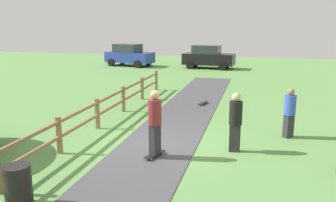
{
  "coord_description": "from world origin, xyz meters",
  "views": [
    {
      "loc": [
        2.84,
        -10.01,
        3.75
      ],
      "look_at": [
        -0.16,
        1.98,
        1.0
      ],
      "focal_mm": 37.83,
      "sensor_mm": 36.0,
      "label": 1
    }
  ],
  "objects_px": {
    "bystander_blue": "(290,111)",
    "bystander_black": "(235,119)",
    "skateboard_loose": "(203,103)",
    "skater_riding": "(155,120)",
    "parked_car_black": "(208,57)",
    "trash_bin": "(18,186)",
    "parked_car_blue": "(129,55)"
  },
  "relations": [
    {
      "from": "skateboard_loose",
      "to": "bystander_black",
      "type": "relative_size",
      "value": 0.46
    },
    {
      "from": "trash_bin",
      "to": "parked_car_blue",
      "type": "height_order",
      "value": "parked_car_blue"
    },
    {
      "from": "skater_riding",
      "to": "parked_car_black",
      "type": "relative_size",
      "value": 0.44
    },
    {
      "from": "skateboard_loose",
      "to": "bystander_blue",
      "type": "distance_m",
      "value": 5.38
    },
    {
      "from": "bystander_blue",
      "to": "bystander_black",
      "type": "height_order",
      "value": "bystander_black"
    },
    {
      "from": "parked_car_blue",
      "to": "parked_car_black",
      "type": "bearing_deg",
      "value": -0.06
    },
    {
      "from": "skater_riding",
      "to": "parked_car_blue",
      "type": "bearing_deg",
      "value": 112.06
    },
    {
      "from": "skateboard_loose",
      "to": "bystander_black",
      "type": "distance_m",
      "value": 6.16
    },
    {
      "from": "bystander_blue",
      "to": "parked_car_black",
      "type": "height_order",
      "value": "parked_car_black"
    },
    {
      "from": "trash_bin",
      "to": "skater_riding",
      "type": "xyz_separation_m",
      "value": [
        1.98,
        3.32,
        0.65
      ]
    },
    {
      "from": "trash_bin",
      "to": "parked_car_blue",
      "type": "xyz_separation_m",
      "value": [
        -6.22,
        23.57,
        0.51
      ]
    },
    {
      "from": "bystander_blue",
      "to": "skater_riding",
      "type": "bearing_deg",
      "value": -143.47
    },
    {
      "from": "bystander_blue",
      "to": "trash_bin",
      "type": "bearing_deg",
      "value": -133.31
    },
    {
      "from": "skater_riding",
      "to": "bystander_black",
      "type": "distance_m",
      "value": 2.39
    },
    {
      "from": "parked_car_black",
      "to": "trash_bin",
      "type": "bearing_deg",
      "value": -91.77
    },
    {
      "from": "skater_riding",
      "to": "parked_car_black",
      "type": "height_order",
      "value": "skater_riding"
    },
    {
      "from": "trash_bin",
      "to": "skateboard_loose",
      "type": "bearing_deg",
      "value": 77.08
    },
    {
      "from": "trash_bin",
      "to": "bystander_blue",
      "type": "distance_m",
      "value": 8.45
    },
    {
      "from": "parked_car_black",
      "to": "bystander_black",
      "type": "bearing_deg",
      "value": -79.94
    },
    {
      "from": "bystander_black",
      "to": "parked_car_black",
      "type": "distance_m",
      "value": 19.5
    },
    {
      "from": "skater_riding",
      "to": "skateboard_loose",
      "type": "relative_size",
      "value": 2.33
    },
    {
      "from": "skater_riding",
      "to": "bystander_blue",
      "type": "distance_m",
      "value": 4.74
    },
    {
      "from": "bystander_blue",
      "to": "bystander_black",
      "type": "xyz_separation_m",
      "value": [
        -1.65,
        -1.78,
        0.07
      ]
    },
    {
      "from": "bystander_blue",
      "to": "parked_car_blue",
      "type": "distance_m",
      "value": 21.17
    },
    {
      "from": "parked_car_blue",
      "to": "skateboard_loose",
      "type": "bearing_deg",
      "value": -57.4
    },
    {
      "from": "trash_bin",
      "to": "skater_riding",
      "type": "relative_size",
      "value": 0.47
    },
    {
      "from": "trash_bin",
      "to": "skater_riding",
      "type": "bearing_deg",
      "value": 59.17
    },
    {
      "from": "parked_car_blue",
      "to": "bystander_black",
      "type": "bearing_deg",
      "value": -61.66
    },
    {
      "from": "trash_bin",
      "to": "bystander_black",
      "type": "relative_size",
      "value": 0.51
    },
    {
      "from": "trash_bin",
      "to": "skateboard_loose",
      "type": "height_order",
      "value": "trash_bin"
    },
    {
      "from": "trash_bin",
      "to": "parked_car_blue",
      "type": "relative_size",
      "value": 0.2
    },
    {
      "from": "trash_bin",
      "to": "parked_car_black",
      "type": "distance_m",
      "value": 23.58
    }
  ]
}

